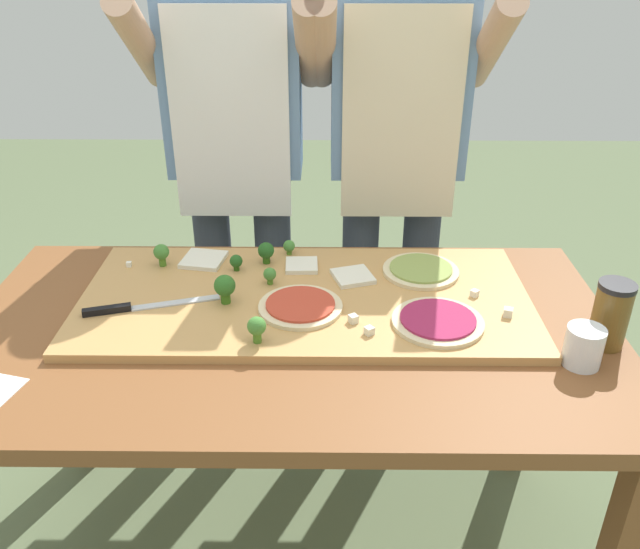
# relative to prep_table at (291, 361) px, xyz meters

# --- Properties ---
(ground_plane) EXTENTS (8.00, 8.00, 0.00)m
(ground_plane) POSITION_rel_prep_table_xyz_m (0.00, 0.00, -0.65)
(ground_plane) COLOR #60704C
(prep_table) EXTENTS (1.52, 0.83, 0.76)m
(prep_table) POSITION_rel_prep_table_xyz_m (0.00, 0.00, 0.00)
(prep_table) COLOR brown
(prep_table) RESTS_ON ground
(cutting_board) EXTENTS (1.09, 0.52, 0.02)m
(cutting_board) POSITION_rel_prep_table_xyz_m (0.03, 0.10, 0.11)
(cutting_board) COLOR tan
(cutting_board) RESTS_ON prep_table
(chefs_knife) EXTENTS (0.31, 0.11, 0.02)m
(chefs_knife) POSITION_rel_prep_table_xyz_m (-0.37, 0.03, 0.13)
(chefs_knife) COLOR #B7BABF
(chefs_knife) RESTS_ON cutting_board
(pizza_whole_pesto_green) EXTENTS (0.20, 0.20, 0.02)m
(pizza_whole_pesto_green) POSITION_rel_prep_table_xyz_m (0.33, 0.22, 0.13)
(pizza_whole_pesto_green) COLOR beige
(pizza_whole_pesto_green) RESTS_ON cutting_board
(pizza_whole_tomato_red) EXTENTS (0.20, 0.20, 0.02)m
(pizza_whole_tomato_red) POSITION_rel_prep_table_xyz_m (0.02, 0.04, 0.13)
(pizza_whole_tomato_red) COLOR beige
(pizza_whole_tomato_red) RESTS_ON cutting_board
(pizza_whole_beet_magenta) EXTENTS (0.21, 0.21, 0.02)m
(pizza_whole_beet_magenta) POSITION_rel_prep_table_xyz_m (0.34, -0.03, 0.13)
(pizza_whole_beet_magenta) COLOR beige
(pizza_whole_beet_magenta) RESTS_ON cutting_board
(pizza_slice_far_left) EXTENTS (0.09, 0.09, 0.01)m
(pizza_slice_far_left) POSITION_rel_prep_table_xyz_m (0.02, 0.25, 0.13)
(pizza_slice_far_left) COLOR silver
(pizza_slice_far_left) RESTS_ON cutting_board
(pizza_slice_near_right) EXTENTS (0.12, 0.12, 0.01)m
(pizza_slice_near_right) POSITION_rel_prep_table_xyz_m (-0.25, 0.28, 0.13)
(pizza_slice_near_right) COLOR silver
(pizza_slice_near_right) RESTS_ON cutting_board
(pizza_slice_far_right) EXTENTS (0.12, 0.12, 0.01)m
(pizza_slice_far_right) POSITION_rel_prep_table_xyz_m (0.15, 0.19, 0.13)
(pizza_slice_far_right) COLOR silver
(pizza_slice_far_right) RESTS_ON cutting_board
(broccoli_floret_center_right) EXTENTS (0.03, 0.03, 0.04)m
(broccoli_floret_center_right) POSITION_rel_prep_table_xyz_m (-0.06, 0.16, 0.15)
(broccoli_floret_center_right) COLOR #487A23
(broccoli_floret_center_right) RESTS_ON cutting_board
(broccoli_floret_front_mid) EXTENTS (0.03, 0.03, 0.04)m
(broccoli_floret_front_mid) POSITION_rel_prep_table_xyz_m (-0.02, 0.33, 0.15)
(broccoli_floret_front_mid) COLOR #487A23
(broccoli_floret_front_mid) RESTS_ON cutting_board
(broccoli_floret_center_left) EXTENTS (0.04, 0.04, 0.06)m
(broccoli_floret_center_left) POSITION_rel_prep_table_xyz_m (-0.35, 0.25, 0.16)
(broccoli_floret_center_left) COLOR #487A23
(broccoli_floret_center_left) RESTS_ON cutting_board
(broccoli_floret_back_left) EXTENTS (0.04, 0.04, 0.06)m
(broccoli_floret_back_left) POSITION_rel_prep_table_xyz_m (-0.07, -0.10, 0.16)
(broccoli_floret_back_left) COLOR #487A23
(broccoli_floret_back_left) RESTS_ON cutting_board
(broccoli_floret_back_right) EXTENTS (0.05, 0.05, 0.07)m
(broccoli_floret_back_right) POSITION_rel_prep_table_xyz_m (-0.16, 0.06, 0.17)
(broccoli_floret_back_right) COLOR #366618
(broccoli_floret_back_right) RESTS_ON cutting_board
(broccoli_floret_front_right) EXTENTS (0.03, 0.03, 0.04)m
(broccoli_floret_front_right) POSITION_rel_prep_table_xyz_m (-0.15, 0.23, 0.15)
(broccoli_floret_front_right) COLOR #2C5915
(broccoli_floret_front_right) RESTS_ON cutting_board
(broccoli_floret_front_left) EXTENTS (0.04, 0.04, 0.06)m
(broccoli_floret_front_left) POSITION_rel_prep_table_xyz_m (-0.08, 0.27, 0.16)
(broccoli_floret_front_left) COLOR #2C5915
(broccoli_floret_front_left) RESTS_ON cutting_board
(cheese_crumble_a) EXTENTS (0.03, 0.03, 0.02)m
(cheese_crumble_a) POSITION_rel_prep_table_xyz_m (0.18, -0.07, 0.13)
(cheese_crumble_a) COLOR silver
(cheese_crumble_a) RESTS_ON cutting_board
(cheese_crumble_b) EXTENTS (0.01, 0.01, 0.01)m
(cheese_crumble_b) POSITION_rel_prep_table_xyz_m (-0.44, 0.25, 0.13)
(cheese_crumble_b) COLOR white
(cheese_crumble_b) RESTS_ON cutting_board
(cheese_crumble_c) EXTENTS (0.03, 0.03, 0.02)m
(cheese_crumble_c) POSITION_rel_prep_table_xyz_m (0.51, 0.01, 0.13)
(cheese_crumble_c) COLOR silver
(cheese_crumble_c) RESTS_ON cutting_board
(cheese_crumble_d) EXTENTS (0.03, 0.03, 0.02)m
(cheese_crumble_d) POSITION_rel_prep_table_xyz_m (0.15, -0.02, 0.13)
(cheese_crumble_d) COLOR silver
(cheese_crumble_d) RESTS_ON cutting_board
(cheese_crumble_e) EXTENTS (0.02, 0.02, 0.02)m
(cheese_crumble_e) POSITION_rel_prep_table_xyz_m (0.45, 0.10, 0.13)
(cheese_crumble_e) COLOR white
(cheese_crumble_e) RESTS_ON cutting_board
(flour_cup) EXTENTS (0.08, 0.08, 0.09)m
(flour_cup) POSITION_rel_prep_table_xyz_m (0.62, -0.15, 0.14)
(flour_cup) COLOR white
(flour_cup) RESTS_ON prep_table
(sauce_jar) EXTENTS (0.08, 0.08, 0.15)m
(sauce_jar) POSITION_rel_prep_table_xyz_m (0.70, -0.07, 0.18)
(sauce_jar) COLOR brown
(sauce_jar) RESTS_ON prep_table
(cook_left) EXTENTS (0.54, 0.39, 1.67)m
(cook_left) POSITION_rel_prep_table_xyz_m (-0.19, 0.67, 0.34)
(cook_left) COLOR #333847
(cook_left) RESTS_ON ground
(cook_right) EXTENTS (0.54, 0.39, 1.67)m
(cook_right) POSITION_rel_prep_table_xyz_m (0.30, 0.67, 0.34)
(cook_right) COLOR #333847
(cook_right) RESTS_ON ground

